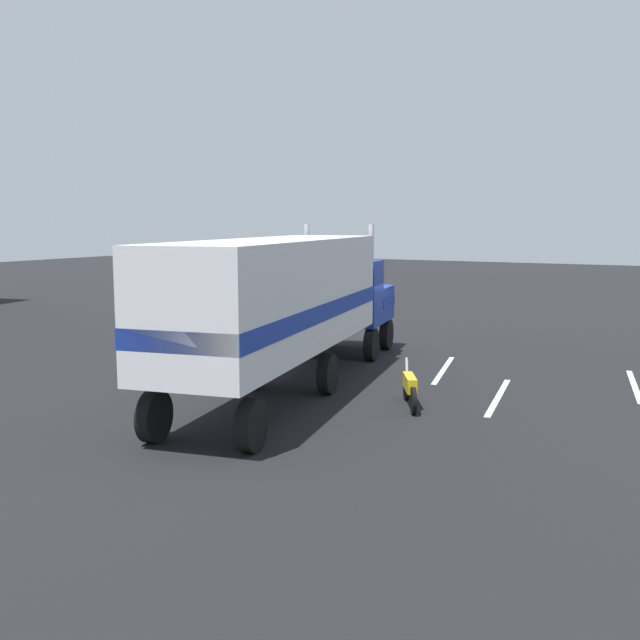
{
  "coord_description": "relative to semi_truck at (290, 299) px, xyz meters",
  "views": [
    {
      "loc": [
        -22.35,
        -10.77,
        4.62
      ],
      "look_at": [
        -2.66,
        -0.2,
        1.6
      ],
      "focal_mm": 41.38,
      "sensor_mm": 36.0,
      "label": 1
    }
  ],
  "objects": [
    {
      "name": "ground_plane",
      "position": [
        5.29,
        0.69,
        -2.52
      ],
      "size": [
        120.0,
        120.0,
        0.0
      ],
      "primitive_type": "plane",
      "color": "black"
    },
    {
      "name": "lane_stripe_near",
      "position": [
        4.64,
        -2.81,
        -2.52
      ],
      "size": [
        4.34,
        1.03,
        0.01
      ],
      "primitive_type": "cube",
      "rotation": [
        0.0,
        0.0,
        0.2
      ],
      "color": "silver",
      "rests_on": "ground_plane"
    },
    {
      "name": "lane_stripe_mid",
      "position": [
        1.91,
        -5.25,
        -2.52
      ],
      "size": [
        4.38,
        0.76,
        0.01
      ],
      "primitive_type": "cube",
      "rotation": [
        0.0,
        0.0,
        0.14
      ],
      "color": "silver",
      "rests_on": "ground_plane"
    },
    {
      "name": "lane_stripe_far",
      "position": [
        5.01,
        -8.29,
        -2.52
      ],
      "size": [
        4.37,
        0.87,
        0.01
      ],
      "primitive_type": "cube",
      "rotation": [
        0.0,
        0.0,
        0.16
      ],
      "color": "silver",
      "rests_on": "ground_plane"
    },
    {
      "name": "semi_truck",
      "position": [
        0.0,
        0.0,
        0.0
      ],
      "size": [
        14.37,
        5.23,
        4.5
      ],
      "color": "#193399",
      "rests_on": "ground_plane"
    },
    {
      "name": "person_bystander",
      "position": [
        3.39,
        3.17,
        -1.63
      ],
      "size": [
        0.34,
        0.46,
        1.63
      ],
      "color": "black",
      "rests_on": "ground_plane"
    },
    {
      "name": "motorcycle",
      "position": [
        -0.14,
        -3.54,
        -2.04
      ],
      "size": [
        1.9,
        1.09,
        1.12
      ],
      "color": "black",
      "rests_on": "ground_plane"
    }
  ]
}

